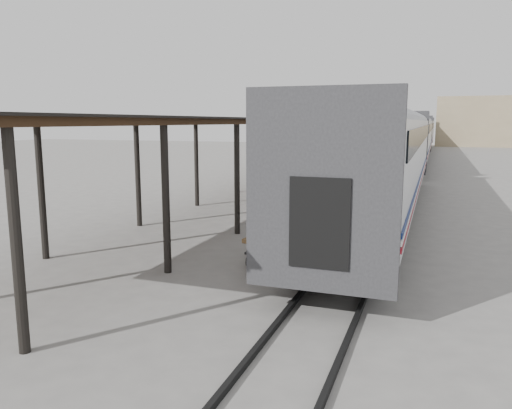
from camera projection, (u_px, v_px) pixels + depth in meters
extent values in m
plane|color=slate|center=(242.00, 258.00, 14.80)|extent=(160.00, 160.00, 0.00)
cube|color=silver|center=(383.00, 156.00, 20.73)|extent=(3.00, 24.00, 2.90)
cube|color=#28282B|center=(321.00, 195.00, 9.69)|extent=(3.04, 0.22, 3.50)
cube|color=black|center=(347.00, 134.00, 21.09)|extent=(0.04, 22.08, 0.65)
cube|color=black|center=(382.00, 196.00, 21.01)|extent=(2.55, 23.04, 0.50)
cube|color=silver|center=(412.00, 137.00, 44.87)|extent=(3.00, 24.00, 2.90)
cube|color=#28282B|center=(404.00, 143.00, 33.82)|extent=(3.04, 0.22, 3.50)
cube|color=black|center=(395.00, 127.00, 45.23)|extent=(0.04, 22.08, 0.65)
cube|color=black|center=(411.00, 156.00, 45.14)|extent=(2.55, 23.04, 0.50)
cube|color=silver|center=(421.00, 132.00, 69.00)|extent=(3.00, 24.00, 2.90)
cube|color=#28282B|center=(418.00, 134.00, 57.95)|extent=(3.04, 0.22, 3.50)
cube|color=black|center=(410.00, 125.00, 69.36)|extent=(0.04, 22.08, 0.65)
cube|color=black|center=(421.00, 144.00, 69.28)|extent=(2.55, 23.04, 0.50)
cube|color=black|center=(302.00, 192.00, 13.34)|extent=(0.50, 1.70, 2.00)
imported|color=silver|center=(302.00, 197.00, 13.36)|extent=(0.72, 0.89, 1.72)
cube|color=olive|center=(286.00, 219.00, 13.45)|extent=(0.57, 0.25, 0.42)
cube|color=#422B19|center=(316.00, 122.00, 37.56)|extent=(4.60, 64.00, 0.18)
cube|color=black|center=(316.00, 120.00, 37.54)|extent=(4.90, 64.30, 0.06)
cylinder|color=black|center=(289.00, 148.00, 38.57)|extent=(0.20, 0.20, 4.00)
cylinder|color=black|center=(353.00, 137.00, 67.34)|extent=(0.20, 0.20, 4.00)
cylinder|color=black|center=(16.00, 241.00, 8.43)|extent=(0.20, 0.20, 4.00)
cylinder|color=black|center=(342.00, 149.00, 37.20)|extent=(0.20, 0.20, 4.00)
cylinder|color=black|center=(384.00, 137.00, 65.98)|extent=(0.20, 0.20, 4.00)
cube|color=black|center=(403.00, 165.00, 45.52)|extent=(0.10, 150.00, 0.12)
cube|color=black|center=(419.00, 166.00, 45.04)|extent=(0.10, 150.00, 0.12)
cube|color=tan|center=(494.00, 122.00, 81.87)|extent=(18.00, 10.00, 8.00)
cube|color=tan|center=(351.00, 127.00, 93.76)|extent=(12.00, 8.00, 6.00)
cube|color=brown|center=(281.00, 235.00, 14.29)|extent=(1.54, 2.54, 0.12)
cube|color=black|center=(281.00, 246.00, 14.35)|extent=(1.43, 2.43, 0.06)
cylinder|color=black|center=(250.00, 261.00, 13.78)|extent=(0.13, 0.41, 0.40)
cylinder|color=black|center=(283.00, 265.00, 13.33)|extent=(0.13, 0.41, 0.40)
cylinder|color=black|center=(279.00, 246.00, 15.45)|extent=(0.13, 0.41, 0.40)
cylinder|color=black|center=(309.00, 249.00, 15.00)|extent=(0.13, 0.41, 0.40)
cube|color=#333335|center=(280.00, 224.00, 14.85)|extent=(0.76, 0.56, 0.25)
cube|color=olive|center=(300.00, 226.00, 14.73)|extent=(0.60, 0.45, 0.20)
cube|color=black|center=(273.00, 227.00, 14.46)|extent=(0.57, 0.42, 0.22)
cube|color=#404328|center=(292.00, 230.00, 14.23)|extent=(0.58, 0.45, 0.19)
cube|color=brown|center=(283.00, 219.00, 14.72)|extent=(0.55, 0.42, 0.19)
cube|color=olive|center=(272.00, 219.00, 14.40)|extent=(0.58, 0.44, 0.22)
cube|color=#333335|center=(283.00, 212.00, 14.70)|extent=(0.55, 0.44, 0.17)
cube|color=maroon|center=(278.00, 184.00, 28.51)|extent=(0.91, 1.41, 0.81)
cube|color=maroon|center=(280.00, 174.00, 28.75)|extent=(0.80, 0.60, 0.32)
cylinder|color=black|center=(269.00, 190.00, 28.26)|extent=(0.13, 0.33, 0.32)
cylinder|color=black|center=(280.00, 191.00, 27.97)|extent=(0.13, 0.33, 0.32)
cylinder|color=black|center=(275.00, 188.00, 29.16)|extent=(0.13, 0.33, 0.32)
cylinder|color=black|center=(287.00, 189.00, 28.87)|extent=(0.13, 0.33, 0.32)
imported|color=navy|center=(274.00, 207.00, 13.54)|extent=(0.42, 0.63, 1.71)
imported|color=black|center=(271.00, 185.00, 25.26)|extent=(1.08, 0.73, 1.70)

